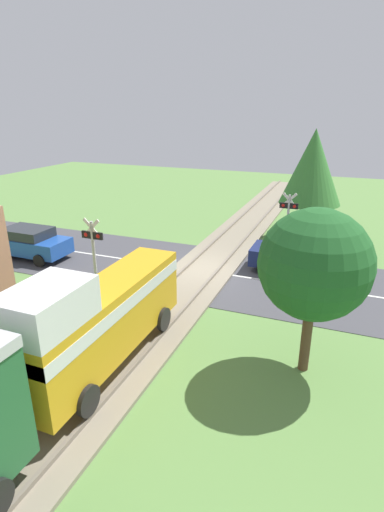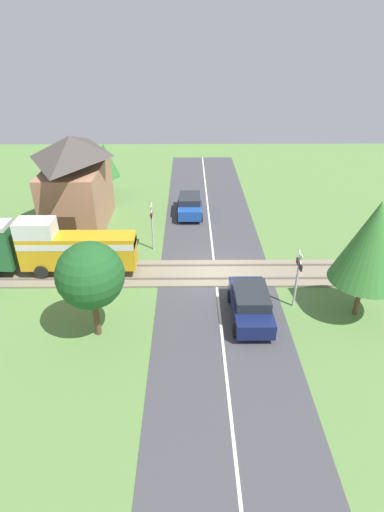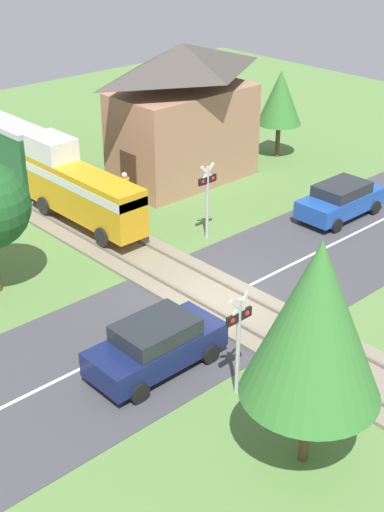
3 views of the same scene
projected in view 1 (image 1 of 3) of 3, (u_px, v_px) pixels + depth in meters
ground_plane at (203, 271)px, 18.06m from camera, size 60.00×60.00×0.00m
road_surface at (203, 271)px, 18.06m from camera, size 48.00×6.40×0.02m
track_bed at (203, 270)px, 18.04m from camera, size 2.80×48.00×0.24m
train at (2, 392)px, 7.62m from camera, size 1.58×13.19×3.18m
car_near_crossing at (298, 255)px, 17.66m from camera, size 4.10×1.92×1.55m
car_far_side at (28, 242)px, 19.48m from camera, size 4.09×1.87×1.50m
crossing_signal_west_approach at (288, 215)px, 19.60m from camera, size 0.90×0.18×3.11m
crossing_signal_east_approach at (93, 247)px, 15.12m from camera, size 0.90×0.18×3.11m
pedestrian_by_station at (21, 339)px, 11.42m from camera, size 0.41×0.41×1.64m
tree_roadside_hedge at (315, 265)px, 10.22m from camera, size 2.94×2.94×4.65m
tree_beyond_track at (313, 167)px, 21.21m from camera, size 3.29×3.29×5.97m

